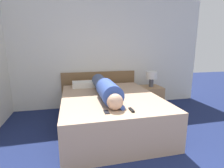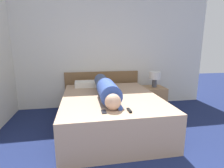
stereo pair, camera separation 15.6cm
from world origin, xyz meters
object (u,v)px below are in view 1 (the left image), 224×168
(person_lying, at_px, (106,88))
(pillow_near_headboard, at_px, (85,84))
(nightstand, at_px, (150,98))
(tv_remote, at_px, (131,110))
(table_lamp, at_px, (152,76))
(cell_phone, at_px, (106,112))
(bed, at_px, (110,112))

(person_lying, bearing_deg, pillow_near_headboard, 109.33)
(nightstand, height_order, pillow_near_headboard, pillow_near_headboard)
(tv_remote, bearing_deg, table_lamp, 56.12)
(pillow_near_headboard, bearing_deg, nightstand, -2.58)
(person_lying, relative_size, cell_phone, 12.61)
(cell_phone, bearing_deg, tv_remote, -3.43)
(person_lying, height_order, tv_remote, person_lying)
(table_lamp, height_order, tv_remote, table_lamp)
(bed, distance_m, table_lamp, 1.45)
(pillow_near_headboard, distance_m, tv_remote, 1.67)
(bed, distance_m, tv_remote, 0.85)
(bed, height_order, person_lying, person_lying)
(nightstand, distance_m, tv_remote, 1.87)
(table_lamp, bearing_deg, tv_remote, -123.88)
(table_lamp, relative_size, pillow_near_headboard, 0.66)
(person_lying, bearing_deg, tv_remote, -74.68)
(person_lying, distance_m, tv_remote, 0.80)
(nightstand, xyz_separation_m, table_lamp, (0.00, 0.00, 0.51))
(table_lamp, xyz_separation_m, tv_remote, (-1.02, -1.52, -0.17))
(bed, bearing_deg, tv_remote, -80.77)
(table_lamp, bearing_deg, nightstand, 0.00)
(nightstand, relative_size, tv_remote, 3.58)
(table_lamp, bearing_deg, bed, -147.21)
(bed, bearing_deg, pillow_near_headboard, 114.73)
(tv_remote, bearing_deg, nightstand, 56.12)
(bed, distance_m, pillow_near_headboard, 0.96)
(pillow_near_headboard, relative_size, cell_phone, 4.16)
(nightstand, distance_m, pillow_near_headboard, 1.57)
(bed, distance_m, person_lying, 0.45)
(cell_phone, bearing_deg, pillow_near_headboard, 95.57)
(tv_remote, height_order, cell_phone, tv_remote)
(person_lying, xyz_separation_m, tv_remote, (0.21, -0.76, -0.13))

